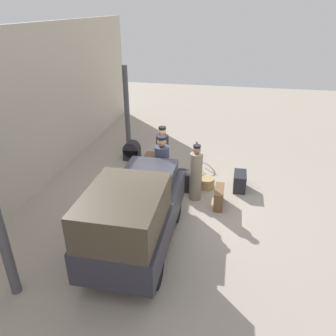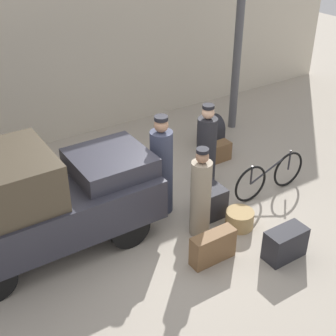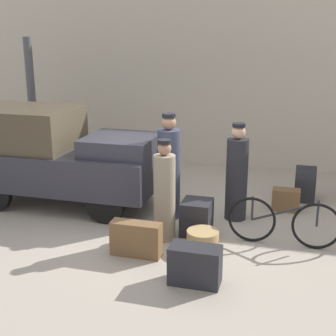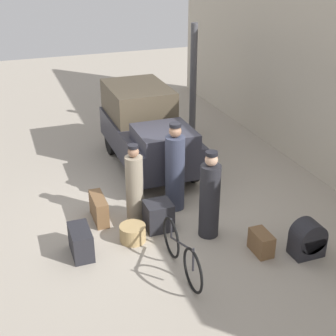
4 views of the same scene
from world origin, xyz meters
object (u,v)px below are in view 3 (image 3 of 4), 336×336
at_px(wicker_basket, 203,240).
at_px(suitcase_black_upright, 286,200).
at_px(truck, 56,154).
at_px(trunk_barrel_dark, 305,184).
at_px(bicycle, 284,222).
at_px(porter_with_bicycle, 164,194).
at_px(porter_lifting_near_truck, 237,176).
at_px(suitcase_small_leather, 195,265).
at_px(porter_carrying_trunk, 169,171).
at_px(trunk_large_brown, 197,217).
at_px(suitcase_tan_flat, 136,239).

relative_size(wicker_basket, suitcase_black_upright, 0.98).
xyz_separation_m(truck, trunk_barrel_dark, (4.57, 1.48, -0.65)).
xyz_separation_m(bicycle, porter_with_bicycle, (-1.83, -0.25, 0.37)).
relative_size(porter_lifting_near_truck, suitcase_small_leather, 2.54).
bearing_deg(bicycle, suitcase_black_upright, 90.28).
distance_m(porter_lifting_near_truck, suitcase_black_upright, 1.21).
height_order(truck, porter_carrying_trunk, porter_carrying_trunk).
relative_size(truck, porter_lifting_near_truck, 2.06).
xyz_separation_m(suitcase_small_leather, trunk_large_brown, (-0.32, 1.55, 0.02)).
height_order(truck, porter_lifting_near_truck, truck).
xyz_separation_m(porter_with_bicycle, porter_lifting_near_truck, (0.97, 1.14, 0.04)).
bearing_deg(wicker_basket, suitcase_tan_flat, -155.13).
bearing_deg(suitcase_tan_flat, trunk_large_brown, 55.45).
height_order(porter_lifting_near_truck, trunk_barrel_dark, porter_lifting_near_truck).
bearing_deg(porter_with_bicycle, trunk_barrel_dark, 49.31).
xyz_separation_m(bicycle, suitcase_black_upright, (-0.01, 1.53, -0.17)).
bearing_deg(bicycle, suitcase_tan_flat, -155.80).
bearing_deg(truck, bicycle, -10.18).
distance_m(suitcase_small_leather, suitcase_black_upright, 3.18).
relative_size(porter_carrying_trunk, suitcase_black_upright, 3.74).
xyz_separation_m(suitcase_small_leather, suitcase_tan_flat, (-1.01, 0.55, -0.00)).
relative_size(wicker_basket, trunk_barrel_dark, 0.72).
bearing_deg(suitcase_black_upright, wicker_basket, -119.43).
height_order(porter_lifting_near_truck, porter_carrying_trunk, porter_carrying_trunk).
relative_size(porter_lifting_near_truck, trunk_barrel_dark, 2.51).
bearing_deg(porter_carrying_trunk, suitcase_small_leather, -66.00).
bearing_deg(suitcase_black_upright, truck, -169.78).
xyz_separation_m(porter_lifting_near_truck, trunk_large_brown, (-0.52, -0.81, -0.50)).
bearing_deg(wicker_basket, porter_lifting_near_truck, 77.84).
distance_m(truck, suitcase_black_upright, 4.37).
bearing_deg(trunk_barrel_dark, suitcase_black_upright, -114.72).
bearing_deg(trunk_barrel_dark, bicycle, -98.20).
bearing_deg(wicker_basket, trunk_barrel_dark, 61.77).
relative_size(wicker_basket, trunk_large_brown, 0.87).
xyz_separation_m(porter_lifting_near_truck, porter_carrying_trunk, (-1.15, -0.24, 0.07)).
distance_m(truck, suitcase_small_leather, 3.96).
height_order(wicker_basket, suitcase_black_upright, suitcase_black_upright).
relative_size(porter_carrying_trunk, suitcase_tan_flat, 2.49).
bearing_deg(porter_with_bicycle, suitcase_black_upright, 44.39).
bearing_deg(wicker_basket, trunk_large_brown, 110.85).
distance_m(bicycle, porter_carrying_trunk, 2.16).
height_order(suitcase_small_leather, suitcase_black_upright, suitcase_small_leather).
bearing_deg(truck, porter_with_bicycle, -22.77).
xyz_separation_m(porter_carrying_trunk, suitcase_small_leather, (0.95, -2.13, -0.60)).
bearing_deg(wicker_basket, suitcase_black_upright, 60.57).
bearing_deg(suitcase_black_upright, suitcase_tan_flat, -129.98).
xyz_separation_m(truck, porter_lifting_near_truck, (3.39, 0.13, -0.19)).
bearing_deg(trunk_large_brown, bicycle, -3.12).
bearing_deg(bicycle, trunk_barrel_dark, 81.80).
height_order(porter_carrying_trunk, trunk_large_brown, porter_carrying_trunk).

